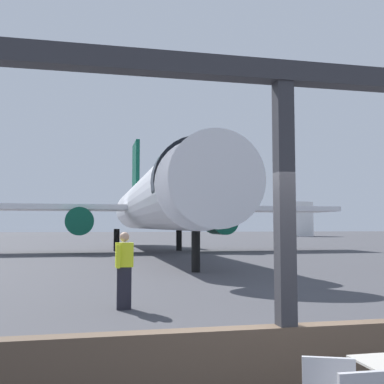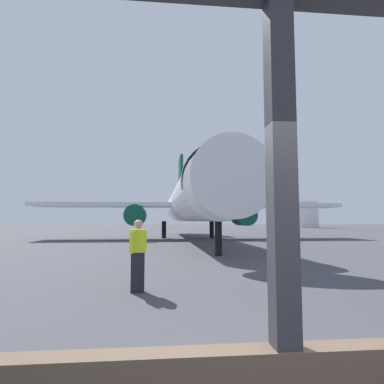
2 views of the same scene
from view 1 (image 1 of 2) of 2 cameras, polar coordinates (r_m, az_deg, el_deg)
The scene contains 5 objects.
ground_plane at distance 45.13m, azimuth -9.35°, elevation -6.58°, with size 220.00×220.00×0.00m, color #424247.
window_frame at distance 5.52m, azimuth 11.46°, elevation -10.22°, with size 8.87×0.24×3.82m.
airplane at distance 32.30m, azimuth -4.67°, elevation -1.35°, with size 29.08×33.80×10.36m.
ground_crew_worker at distance 10.74m, azimuth -8.37°, elevation -9.39°, with size 0.40×0.47×1.74m.
fuel_storage_tank at distance 90.76m, azimuth 12.45°, elevation -3.30°, with size 7.32×7.32×6.45m, color white.
Camera 1 is at (-2.18, -5.04, 1.87)m, focal length 43.23 mm.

